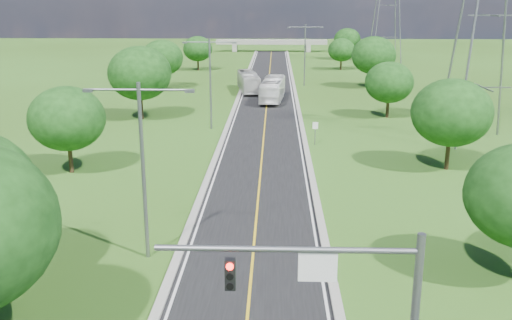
# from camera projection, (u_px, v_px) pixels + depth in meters

# --- Properties ---
(ground) EXTENTS (260.00, 260.00, 0.00)m
(ground) POSITION_uv_depth(u_px,v_px,m) (267.00, 105.00, 78.50)
(ground) COLOR #2E4B15
(ground) RESTS_ON ground
(road) EXTENTS (8.00, 150.00, 0.06)m
(road) POSITION_uv_depth(u_px,v_px,m) (267.00, 97.00, 84.26)
(road) COLOR black
(road) RESTS_ON ground
(curb_left) EXTENTS (0.50, 150.00, 0.22)m
(curb_left) POSITION_uv_depth(u_px,v_px,m) (239.00, 97.00, 84.38)
(curb_left) COLOR gray
(curb_left) RESTS_ON ground
(curb_right) EXTENTS (0.50, 150.00, 0.22)m
(curb_right) POSITION_uv_depth(u_px,v_px,m) (296.00, 97.00, 84.10)
(curb_right) COLOR gray
(curb_right) RESTS_ON ground
(signal_mast) EXTENTS (8.54, 0.33, 7.20)m
(signal_mast) POSITION_uv_depth(u_px,v_px,m) (350.00, 298.00, 18.42)
(signal_mast) COLOR slate
(signal_mast) RESTS_ON ground
(speed_limit_sign) EXTENTS (0.55, 0.09, 2.40)m
(speed_limit_sign) POSITION_uv_depth(u_px,v_px,m) (315.00, 130.00, 56.74)
(speed_limit_sign) COLOR slate
(speed_limit_sign) RESTS_ON ground
(overpass) EXTENTS (30.00, 3.00, 3.20)m
(overpass) POSITION_uv_depth(u_px,v_px,m) (271.00, 43.00, 154.71)
(overpass) COLOR gray
(overpass) RESTS_ON ground
(streetlight_near_left) EXTENTS (5.90, 0.25, 10.00)m
(streetlight_near_left) POSITION_uv_depth(u_px,v_px,m) (142.00, 157.00, 30.94)
(streetlight_near_left) COLOR slate
(streetlight_near_left) RESTS_ON ground
(streetlight_mid_left) EXTENTS (5.90, 0.25, 10.00)m
(streetlight_mid_left) POSITION_uv_depth(u_px,v_px,m) (210.00, 76.00, 62.65)
(streetlight_mid_left) COLOR slate
(streetlight_mid_left) RESTS_ON ground
(streetlight_far_right) EXTENTS (5.90, 0.25, 10.00)m
(streetlight_far_right) POSITION_uv_depth(u_px,v_px,m) (305.00, 50.00, 93.96)
(streetlight_far_right) COLOR slate
(streetlight_far_right) RESTS_ON ground
(power_tower_near) EXTENTS (9.00, 6.40, 28.00)m
(power_tower_near) POSITION_uv_depth(u_px,v_px,m) (493.00, 0.00, 54.71)
(power_tower_near) COLOR slate
(power_tower_near) RESTS_ON ground
(tree_lb) EXTENTS (6.30, 6.30, 7.33)m
(tree_lb) POSITION_uv_depth(u_px,v_px,m) (67.00, 119.00, 47.00)
(tree_lb) COLOR black
(tree_lb) RESTS_ON ground
(tree_lc) EXTENTS (7.56, 7.56, 8.79)m
(tree_lc) POSITION_uv_depth(u_px,v_px,m) (140.00, 73.00, 67.85)
(tree_lc) COLOR black
(tree_lc) RESTS_ON ground
(tree_ld) EXTENTS (6.72, 6.72, 7.82)m
(tree_ld) POSITION_uv_depth(u_px,v_px,m) (162.00, 58.00, 91.15)
(tree_ld) COLOR black
(tree_ld) RESTS_ON ground
(tree_le) EXTENTS (5.88, 5.88, 6.84)m
(tree_le) POSITION_uv_depth(u_px,v_px,m) (198.00, 49.00, 114.30)
(tree_le) COLOR black
(tree_le) RESTS_ON ground
(tree_rb) EXTENTS (6.72, 6.72, 7.82)m
(tree_rb) POSITION_uv_depth(u_px,v_px,m) (452.00, 113.00, 47.78)
(tree_rb) COLOR black
(tree_rb) RESTS_ON ground
(tree_rc) EXTENTS (5.88, 5.88, 6.84)m
(tree_rc) POSITION_uv_depth(u_px,v_px,m) (389.00, 82.00, 69.13)
(tree_rc) COLOR black
(tree_rc) RESTS_ON ground
(tree_rd) EXTENTS (7.14, 7.14, 8.30)m
(tree_rd) POSITION_uv_depth(u_px,v_px,m) (374.00, 55.00, 91.87)
(tree_rd) COLOR black
(tree_rd) RESTS_ON ground
(tree_re) EXTENTS (5.46, 5.46, 6.35)m
(tree_re) POSITION_uv_depth(u_px,v_px,m) (341.00, 50.00, 115.35)
(tree_re) COLOR black
(tree_re) RESTS_ON ground
(tree_rf) EXTENTS (6.30, 6.30, 7.33)m
(tree_rf) POSITION_uv_depth(u_px,v_px,m) (347.00, 40.00, 134.28)
(tree_rf) COLOR black
(tree_rf) RESTS_ON ground
(bus_outbound) EXTENTS (3.70, 11.86, 3.25)m
(bus_outbound) POSITION_uv_depth(u_px,v_px,m) (273.00, 89.00, 81.05)
(bus_outbound) COLOR white
(bus_outbound) RESTS_ON road
(bus_inbound) EXTENTS (4.25, 11.18, 3.04)m
(bus_inbound) POSITION_uv_depth(u_px,v_px,m) (249.00, 82.00, 89.05)
(bus_inbound) COLOR silver
(bus_inbound) RESTS_ON road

